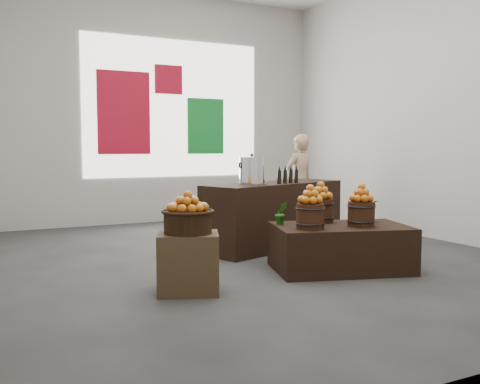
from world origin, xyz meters
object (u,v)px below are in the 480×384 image
wicker_basket (188,222)px  stock_pot_left (252,171)px  counter (274,215)px  crate (188,263)px  shopper (299,181)px  display_table (340,248)px

wicker_basket → stock_pot_left: stock_pot_left is taller
stock_pot_left → counter: bearing=18.7°
crate → wicker_basket: bearing=0.0°
crate → counter: counter is taller
crate → shopper: shopper is taller
wicker_basket → counter: counter is taller
display_table → shopper: shopper is taller
display_table → stock_pot_left: (-0.36, 1.34, 0.77)m
shopper → display_table: bearing=52.8°
stock_pot_left → display_table: bearing=-74.8°
counter → shopper: shopper is taller
crate → shopper: (3.06, 2.88, 0.49)m
display_table → shopper: size_ratio=0.92×
counter → stock_pot_left: bearing=-180.0°
shopper → stock_pot_left: bearing=28.8°
shopper → counter: bearing=34.0°
wicker_basket → stock_pot_left: 2.04m
wicker_basket → stock_pot_left: (1.41, 1.43, 0.37)m
stock_pot_left → shopper: 2.21m
wicker_basket → counter: size_ratio=0.21×
crate → counter: size_ratio=0.26×
counter → wicker_basket: bearing=-157.8°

